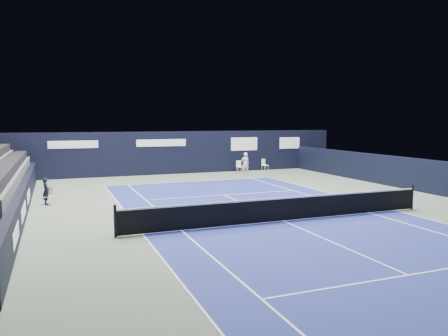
# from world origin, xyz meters

# --- Properties ---
(ground) EXTENTS (48.00, 48.00, 0.00)m
(ground) POSITION_xyz_m (0.00, 2.00, 0.00)
(ground) COLOR #536256
(ground) RESTS_ON ground
(court_surface) EXTENTS (10.97, 23.77, 0.01)m
(court_surface) POSITION_xyz_m (0.00, 0.00, 0.00)
(court_surface) COLOR navy
(court_surface) RESTS_ON ground
(enclosure_wall_right) EXTENTS (0.30, 22.00, 1.80)m
(enclosure_wall_right) POSITION_xyz_m (10.50, 6.00, 0.90)
(enclosure_wall_right) COLOR black
(enclosure_wall_right) RESTS_ON ground
(folding_chair_back_a) EXTENTS (0.41, 0.40, 0.88)m
(folding_chair_back_a) POSITION_xyz_m (4.81, 15.58, 0.50)
(folding_chair_back_a) COLOR white
(folding_chair_back_a) RESTS_ON ground
(folding_chair_back_b) EXTENTS (0.52, 0.51, 0.92)m
(folding_chair_back_b) POSITION_xyz_m (7.01, 15.70, 0.52)
(folding_chair_back_b) COLOR white
(folding_chair_back_b) RESTS_ON ground
(line_judge_chair) EXTENTS (0.47, 0.47, 0.82)m
(line_judge_chair) POSITION_xyz_m (-8.54, 6.99, 0.47)
(line_judge_chair) COLOR white
(line_judge_chair) RESTS_ON ground
(line_judge) EXTENTS (0.40, 0.52, 1.27)m
(line_judge) POSITION_xyz_m (-8.64, 6.95, 0.63)
(line_judge) COLOR black
(line_judge) RESTS_ON ground
(court_markings) EXTENTS (11.03, 23.83, 0.00)m
(court_markings) POSITION_xyz_m (0.00, 0.00, 0.01)
(court_markings) COLOR white
(court_markings) RESTS_ON court_surface
(tennis_net) EXTENTS (12.90, 0.10, 1.10)m
(tennis_net) POSITION_xyz_m (0.00, 0.00, 0.51)
(tennis_net) COLOR black
(tennis_net) RESTS_ON ground
(back_sponsor_wall) EXTENTS (26.00, 0.63, 3.10)m
(back_sponsor_wall) POSITION_xyz_m (0.01, 16.50, 1.55)
(back_sponsor_wall) COLOR black
(back_sponsor_wall) RESTS_ON ground
(side_barrier_left) EXTENTS (0.33, 22.00, 1.20)m
(side_barrier_left) POSITION_xyz_m (-9.50, 5.97, 0.60)
(side_barrier_left) COLOR black
(side_barrier_left) RESTS_ON ground
(tennis_player) EXTENTS (0.60, 0.81, 1.61)m
(tennis_player) POSITION_xyz_m (4.62, 13.99, 0.81)
(tennis_player) COLOR silver
(tennis_player) RESTS_ON ground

